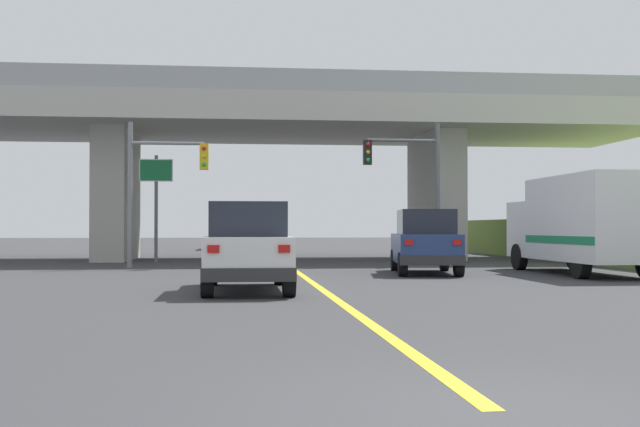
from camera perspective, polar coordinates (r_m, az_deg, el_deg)
name	(u,v)px	position (r m, az deg, el deg)	size (l,w,h in m)	color
ground	(279,259)	(37.00, -2.90, -3.27)	(160.00, 160.00, 0.00)	#353538
overpass_bridge	(280,134)	(37.22, -2.90, 5.65)	(34.48, 9.60, 7.91)	#B7B5AD
lane_divider_stripe	(317,286)	(20.17, -0.24, -5.15)	(0.20, 27.66, 0.01)	yellow
suv_lead	(247,247)	(18.52, -5.20, -2.38)	(1.96, 4.78, 2.02)	silver
suv_crossing	(425,242)	(25.59, 7.48, -2.01)	(2.45, 4.65, 2.02)	navy
box_truck	(583,223)	(26.21, 18.20, -0.65)	(2.33, 7.23, 3.03)	silver
sedan_oncoming	(258,235)	(45.83, -4.44, -1.57)	(1.95, 4.41, 2.02)	silver
traffic_signal_nearside	(413,175)	(31.49, 6.60, 2.74)	(3.03, 0.36, 5.55)	#56595E
traffic_signal_farside	(157,176)	(29.92, -11.49, 2.60)	(2.92, 0.36, 5.32)	slate
highway_sign	(156,185)	(34.06, -11.58, 1.99)	(1.38, 0.17, 4.47)	#56595E
semi_truck_distant	(238,226)	(55.38, -5.84, -0.86)	(2.33, 7.36, 3.03)	silver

